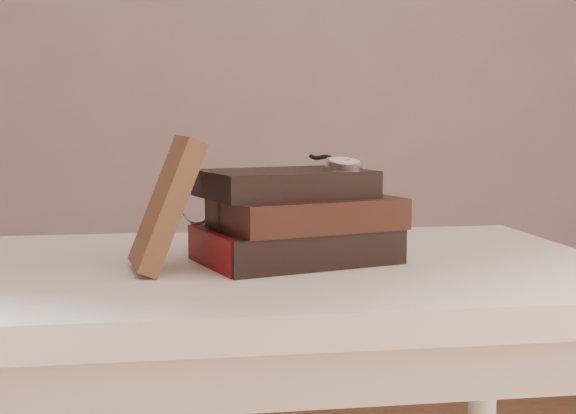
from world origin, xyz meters
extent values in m
cube|color=silver|center=(0.00, 0.35, 0.73)|extent=(1.00, 0.60, 0.04)
cube|color=white|center=(0.00, 0.35, 0.67)|extent=(0.88, 0.49, 0.08)
cube|color=black|center=(0.07, 0.35, 0.77)|extent=(0.29, 0.24, 0.05)
cube|color=#F9F0CC|center=(0.07, 0.35, 0.77)|extent=(0.28, 0.22, 0.04)
cube|color=gold|center=(-0.06, 0.34, 0.77)|extent=(0.01, 0.01, 0.05)
cube|color=#68090D|center=(-0.05, 0.31, 0.77)|extent=(0.06, 0.15, 0.05)
cube|color=black|center=(0.08, 0.34, 0.82)|extent=(0.27, 0.22, 0.04)
cube|color=#F9F0CC|center=(0.08, 0.34, 0.82)|extent=(0.26, 0.21, 0.03)
cube|color=gold|center=(-0.04, 0.33, 0.82)|extent=(0.01, 0.01, 0.04)
cube|color=black|center=(0.05, 0.35, 0.86)|extent=(0.25, 0.21, 0.04)
cube|color=#F9F0CC|center=(0.06, 0.36, 0.86)|extent=(0.24, 0.20, 0.03)
cube|color=gold|center=(-0.06, 0.35, 0.86)|extent=(0.01, 0.01, 0.04)
cube|color=#44291A|center=(-0.11, 0.30, 0.84)|extent=(0.11, 0.12, 0.17)
cylinder|color=silver|center=(0.14, 0.35, 0.88)|extent=(0.07, 0.07, 0.02)
cylinder|color=white|center=(0.14, 0.35, 0.89)|extent=(0.05, 0.05, 0.01)
torus|color=silver|center=(0.14, 0.35, 0.89)|extent=(0.06, 0.06, 0.01)
cylinder|color=silver|center=(0.13, 0.38, 0.88)|extent=(0.01, 0.01, 0.01)
cube|color=black|center=(0.13, 0.36, 0.89)|extent=(0.01, 0.01, 0.00)
cube|color=black|center=(0.14, 0.35, 0.89)|extent=(0.01, 0.00, 0.00)
sphere|color=black|center=(0.13, 0.39, 0.89)|extent=(0.01, 0.01, 0.01)
sphere|color=black|center=(0.12, 0.40, 0.89)|extent=(0.01, 0.01, 0.01)
sphere|color=black|center=(0.12, 0.41, 0.89)|extent=(0.01, 0.01, 0.01)
sphere|color=black|center=(0.12, 0.42, 0.89)|extent=(0.01, 0.01, 0.01)
sphere|color=black|center=(0.12, 0.43, 0.89)|extent=(0.01, 0.01, 0.01)
sphere|color=black|center=(0.12, 0.44, 0.89)|extent=(0.01, 0.01, 0.01)
sphere|color=black|center=(0.12, 0.45, 0.89)|extent=(0.01, 0.01, 0.01)
sphere|color=black|center=(0.11, 0.46, 0.89)|extent=(0.01, 0.01, 0.01)
sphere|color=black|center=(0.11, 0.47, 0.89)|extent=(0.01, 0.01, 0.01)
torus|color=silver|center=(-0.07, 0.39, 0.82)|extent=(0.05, 0.03, 0.05)
torus|color=silver|center=(-0.02, 0.40, 0.82)|extent=(0.05, 0.03, 0.05)
cylinder|color=silver|center=(-0.04, 0.40, 0.83)|extent=(0.01, 0.01, 0.00)
cylinder|color=silver|center=(-0.11, 0.44, 0.82)|extent=(0.04, 0.11, 0.03)
cylinder|color=silver|center=(-0.01, 0.47, 0.82)|extent=(0.04, 0.11, 0.03)
camera|label=1|loc=(-0.11, -0.71, 0.95)|focal=49.46mm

